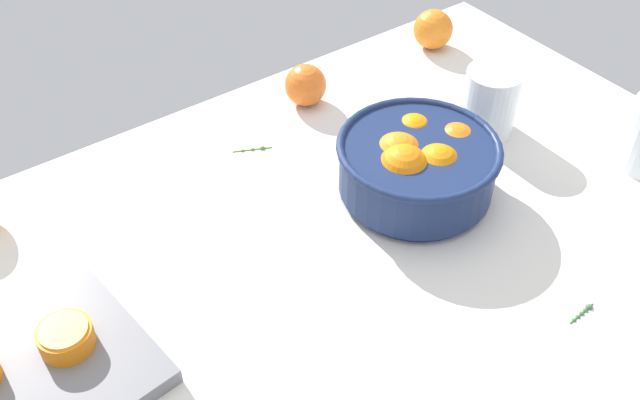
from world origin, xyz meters
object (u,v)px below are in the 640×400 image
at_px(fruit_bowl, 418,164).
at_px(juice_glass, 489,105).
at_px(orange_half_1, 66,337).
at_px(loose_orange_2, 433,29).
at_px(cutting_board, 14,396).
at_px(loose_orange_0, 306,85).

bearing_deg(fruit_bowl, juice_glass, 14.10).
distance_m(fruit_bowl, juice_glass, 0.21).
distance_m(orange_half_1, loose_orange_2, 0.90).
distance_m(cutting_board, orange_half_1, 0.09).
height_order(fruit_bowl, cutting_board, fruit_bowl).
xyz_separation_m(loose_orange_0, loose_orange_2, (0.31, 0.01, 0.00)).
distance_m(fruit_bowl, orange_half_1, 0.55).
height_order(juice_glass, orange_half_1, juice_glass).
height_order(juice_glass, loose_orange_0, juice_glass).
bearing_deg(loose_orange_2, orange_half_1, -161.42).
distance_m(loose_orange_0, loose_orange_2, 0.31).
relative_size(cutting_board, loose_orange_2, 4.19).
bearing_deg(cutting_board, loose_orange_2, 18.36).
bearing_deg(fruit_bowl, loose_orange_0, 89.94).
height_order(orange_half_1, loose_orange_0, loose_orange_0).
bearing_deg(loose_orange_0, loose_orange_2, 2.10).
bearing_deg(juice_glass, loose_orange_0, 130.08).
xyz_separation_m(fruit_bowl, orange_half_1, (-0.55, 0.02, -0.02)).
bearing_deg(fruit_bowl, cutting_board, -179.55).
distance_m(fruit_bowl, loose_orange_2, 0.44).
distance_m(cutting_board, loose_orange_0, 0.69).
bearing_deg(fruit_bowl, orange_half_1, 178.17).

